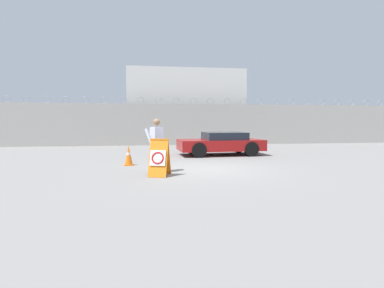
{
  "coord_description": "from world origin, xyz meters",
  "views": [
    {
      "loc": [
        -2.0,
        -10.46,
        1.7
      ],
      "look_at": [
        -0.39,
        0.57,
        0.86
      ],
      "focal_mm": 28.0,
      "sensor_mm": 36.0,
      "label": 1
    }
  ],
  "objects_px": {
    "traffic_cone_near": "(129,155)",
    "parked_car_rear_sedan": "(221,143)",
    "barricade_sign": "(159,157)",
    "security_guard": "(157,142)"
  },
  "relations": [
    {
      "from": "security_guard",
      "to": "parked_car_rear_sedan",
      "type": "xyz_separation_m",
      "value": [
        3.37,
        4.72,
        -0.4
      ]
    },
    {
      "from": "barricade_sign",
      "to": "traffic_cone_near",
      "type": "xyz_separation_m",
      "value": [
        -1.09,
        2.41,
        -0.19
      ]
    },
    {
      "from": "traffic_cone_near",
      "to": "parked_car_rear_sedan",
      "type": "xyz_separation_m",
      "value": [
        4.4,
        2.98,
        0.22
      ]
    },
    {
      "from": "barricade_sign",
      "to": "parked_car_rear_sedan",
      "type": "bearing_deg",
      "value": 75.22
    },
    {
      "from": "barricade_sign",
      "to": "security_guard",
      "type": "bearing_deg",
      "value": 111.93
    },
    {
      "from": "security_guard",
      "to": "traffic_cone_near",
      "type": "relative_size",
      "value": 2.28
    },
    {
      "from": "security_guard",
      "to": "traffic_cone_near",
      "type": "bearing_deg",
      "value": -109.09
    },
    {
      "from": "security_guard",
      "to": "parked_car_rear_sedan",
      "type": "bearing_deg",
      "value": -175.19
    },
    {
      "from": "barricade_sign",
      "to": "security_guard",
      "type": "relative_size",
      "value": 0.65
    },
    {
      "from": "barricade_sign",
      "to": "traffic_cone_near",
      "type": "relative_size",
      "value": 1.49
    }
  ]
}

